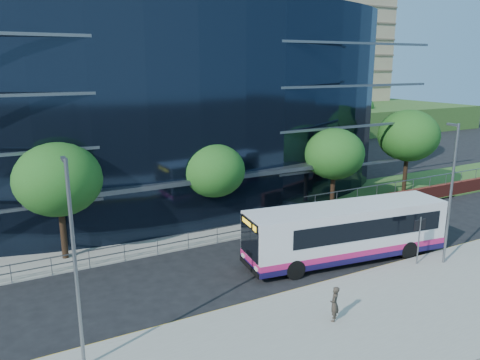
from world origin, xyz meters
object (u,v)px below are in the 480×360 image
tree_far_b (214,171)px  tree_far_d (408,136)px  tree_dist_e (290,110)px  tree_far_a (58,180)px  pedestrian_b (335,304)px  street_sign (420,231)px  tree_far_c (334,154)px  city_bus (348,231)px  streetlight_east (451,190)px  tree_dist_f (361,107)px  streetlight_west (75,260)px

tree_far_b → tree_far_d: (19.00, 0.50, 0.98)m
tree_far_b → tree_dist_e: tree_dist_e is taller
tree_far_a → tree_dist_e: (37.00, 31.00, -0.33)m
tree_far_a → pedestrian_b: 16.61m
tree_dist_e → tree_far_b: bearing=-131.5°
tree_far_a → pedestrian_b: tree_far_a is taller
tree_far_d → street_sign: bearing=-134.8°
tree_far_c → pedestrian_b: (-10.60, -13.12, -3.58)m
tree_far_d → tree_dist_e: bearing=75.1°
city_bus → streetlight_east: bearing=-29.1°
tree_dist_f → tree_far_d: bearing=-126.9°
tree_dist_e → streetlight_east: (-18.00, -42.17, -0.10)m
pedestrian_b → street_sign: bearing=153.7°
city_bus → tree_far_a: bearing=159.0°
street_sign → tree_far_c: bearing=76.7°
tree_far_b → pedestrian_b: size_ratio=3.75×
tree_far_a → tree_far_c: (20.00, 0.00, -0.33)m
city_bus → pedestrian_b: 7.42m
tree_far_b → streetlight_west: size_ratio=0.76×
tree_far_b → pedestrian_b: (-0.60, -13.62, -3.25)m
street_sign → tree_far_d: (11.50, 11.59, 3.04)m
tree_far_c → tree_far_d: tree_far_d is taller
tree_far_a → streetlight_east: size_ratio=0.87×
tree_far_b → city_bus: (4.63, -8.43, -2.45)m
tree_far_b → tree_far_c: 10.02m
street_sign → tree_dist_f: tree_dist_f is taller
streetlight_west → pedestrian_b: size_ratio=4.96×
tree_far_c → city_bus: 9.97m
streetlight_west → streetlight_east: (20.00, 0.00, 0.00)m
tree_dist_f → pedestrian_b: tree_dist_f is taller
streetlight_east → city_bus: bearing=143.4°
street_sign → streetlight_east: size_ratio=0.35×
tree_far_b → streetlight_west: bearing=-133.3°
tree_far_a → tree_dist_f: (53.00, 33.00, -0.65)m
streetlight_east → tree_far_a: bearing=149.5°
tree_far_c → tree_dist_e: size_ratio=1.00×
tree_far_c → tree_dist_f: 46.67m
tree_dist_e → pedestrian_b: (-27.60, -44.12, -3.58)m
tree_far_b → streetlight_east: (9.00, -11.67, 0.23)m
tree_far_c → tree_dist_f: (33.00, 33.00, -0.33)m
tree_far_a → tree_far_d: 29.02m
streetlight_west → streetlight_east: same height
street_sign → tree_dist_e: bearing=64.9°
streetlight_west → pedestrian_b: streetlight_west is taller
tree_far_c → city_bus: tree_far_c is taller
tree_dist_e → streetlight_west: streetlight_west is taller
tree_dist_f → streetlight_west: size_ratio=0.76×
tree_far_b → streetlight_east: streetlight_east is taller
tree_far_c → tree_dist_e: bearing=61.3°
tree_far_d → tree_dist_f: bearing=53.1°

